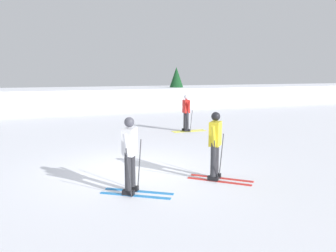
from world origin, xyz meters
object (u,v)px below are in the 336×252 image
object	(u,v)px
skier_white	(130,153)
skier_yellow	(215,144)
conifer_far_left	(176,83)
skier_red	(186,112)

from	to	relation	value
skier_white	skier_yellow	world-z (taller)	same
skier_yellow	conifer_far_left	bearing A→B (deg)	68.38
skier_white	skier_red	bearing A→B (deg)	55.39
skier_white	conifer_far_left	world-z (taller)	conifer_far_left
skier_white	skier_yellow	xyz separation A→B (m)	(2.22, 0.12, -0.00)
skier_red	skier_yellow	world-z (taller)	same
skier_white	conifer_far_left	bearing A→B (deg)	62.92
skier_red	conifer_far_left	distance (m)	13.17
skier_white	skier_yellow	distance (m)	2.23
skier_yellow	skier_red	bearing A→B (deg)	69.75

